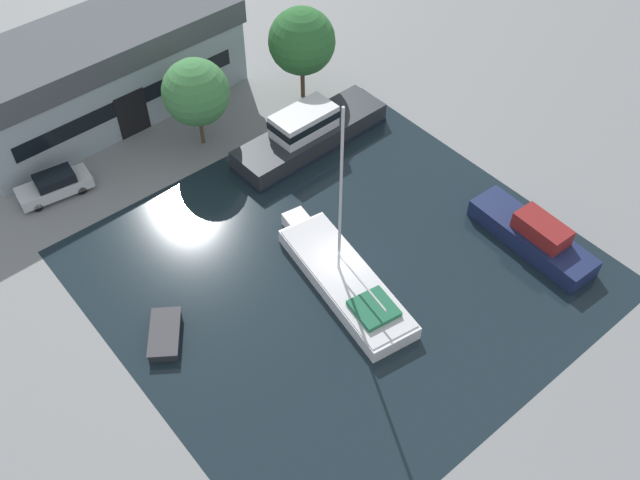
% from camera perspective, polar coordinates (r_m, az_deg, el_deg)
% --- Properties ---
extents(ground_plane, '(440.00, 440.00, 0.00)m').
position_cam_1_polar(ground_plane, '(43.27, 1.67, -2.37)').
color(ground_plane, gray).
extents(water_canal, '(27.08, 26.24, 0.01)m').
position_cam_1_polar(water_canal, '(43.27, 1.67, -2.37)').
color(water_canal, black).
rests_on(water_canal, ground).
extents(warehouse_building, '(21.42, 8.41, 6.73)m').
position_cam_1_polar(warehouse_building, '(55.28, -17.15, 12.73)').
color(warehouse_building, '#99A8B2').
rests_on(warehouse_building, ground).
extents(quay_tree_near_building, '(4.64, 4.64, 6.68)m').
position_cam_1_polar(quay_tree_near_building, '(49.96, -9.92, 11.57)').
color(quay_tree_near_building, brown).
rests_on(quay_tree_near_building, ground).
extents(quay_tree_by_water, '(4.95, 4.95, 7.29)m').
position_cam_1_polar(quay_tree_by_water, '(53.72, -1.47, 15.62)').
color(quay_tree_by_water, brown).
rests_on(quay_tree_by_water, ground).
extents(parked_car, '(4.98, 2.42, 1.67)m').
position_cam_1_polar(parked_car, '(50.40, -20.47, 4.13)').
color(parked_car, silver).
rests_on(parked_car, ground).
extents(sailboat_moored, '(4.76, 12.01, 12.60)m').
position_cam_1_polar(sailboat_moored, '(42.02, 1.96, -3.14)').
color(sailboat_moored, white).
rests_on(sailboat_moored, water_canal).
extents(motor_cruiser, '(12.14, 3.79, 3.13)m').
position_cam_1_polar(motor_cruiser, '(51.00, -0.91, 8.61)').
color(motor_cruiser, '#23282D').
rests_on(motor_cruiser, water_canal).
extents(small_dinghy, '(3.30, 3.68, 0.64)m').
position_cam_1_polar(small_dinghy, '(40.82, -12.30, -7.40)').
color(small_dinghy, '#23282D').
rests_on(small_dinghy, water_canal).
extents(cabin_boat, '(2.82, 8.59, 2.32)m').
position_cam_1_polar(cabin_boat, '(45.91, 16.71, 0.35)').
color(cabin_boat, '#19234C').
rests_on(cabin_boat, water_canal).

